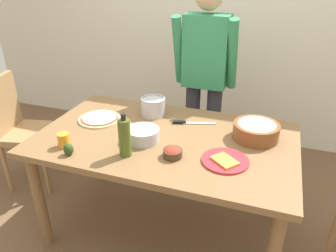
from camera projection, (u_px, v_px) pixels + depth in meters
The scene contains 15 objects.
ground at pixel (166, 227), 2.36m from camera, with size 8.00×8.00×0.00m, color brown.
wall_back at pixel (221, 13), 3.12m from camera, with size 5.60×0.10×2.60m, color silver.
dining_table at pixel (165, 149), 2.05m from camera, with size 1.60×0.96×0.76m.
person_cook at pixel (205, 75), 2.55m from camera, with size 0.49×0.25×1.62m.
chair_wooden_left at pixel (20, 126), 2.63m from camera, with size 0.48×0.48×0.95m.
pizza_raw_on_board at pixel (99, 119), 2.22m from camera, with size 0.29×0.29×0.02m.
plate_with_slice at pixel (225, 161), 1.75m from camera, with size 0.26×0.26×0.02m.
popcorn_bowl at pixel (256, 129), 1.97m from camera, with size 0.28×0.28×0.11m.
mixing_bowl_steel at pixel (143, 135), 1.95m from camera, with size 0.20×0.20×0.08m.
small_sauce_bowl at pixel (173, 152), 1.79m from camera, with size 0.11×0.11×0.06m.
olive_oil_bottle at pixel (125, 137), 1.77m from camera, with size 0.07×0.07×0.26m.
steel_pot at pixel (153, 106), 2.27m from camera, with size 0.17×0.17×0.13m.
cup_orange at pixel (64, 140), 1.89m from camera, with size 0.07×0.07×0.09m, color orange.
chef_knife at pixel (189, 123), 2.17m from camera, with size 0.28×0.11×0.02m.
avocado at pixel (69, 149), 1.81m from camera, with size 0.06×0.06×0.07m, color #2D4219.
Camera 1 is at (0.60, -1.66, 1.73)m, focal length 34.35 mm.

